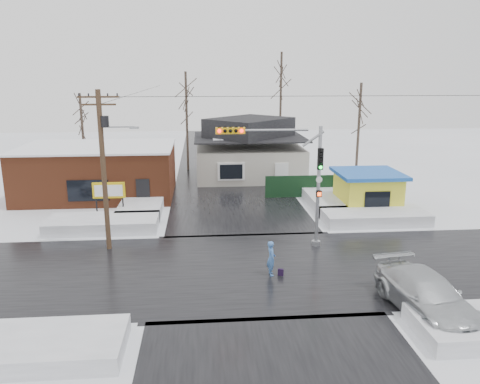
{
  "coord_description": "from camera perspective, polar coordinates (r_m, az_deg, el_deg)",
  "views": [
    {
      "loc": [
        -2.6,
        -22.35,
        9.82
      ],
      "look_at": [
        -0.36,
        4.35,
        3.0
      ],
      "focal_mm": 35.0,
      "sensor_mm": 36.0,
      "label": 1
    }
  ],
  "objects": [
    {
      "name": "tree_far_left",
      "position": [
        48.41,
        -6.59,
        11.98
      ],
      "size": [
        3.0,
        3.0,
        10.0
      ],
      "color": "#332821",
      "rests_on": "ground"
    },
    {
      "name": "traffic_signal",
      "position": [
        26.35,
        6.32,
        2.63
      ],
      "size": [
        6.05,
        0.68,
        7.0
      ],
      "color": "gray",
      "rests_on": "ground"
    },
    {
      "name": "snowbank_nw",
      "position": [
        31.48,
        -16.33,
        -3.73
      ],
      "size": [
        7.0,
        3.0,
        0.8
      ],
      "primitive_type": "cube",
      "color": "white",
      "rests_on": "ground"
    },
    {
      "name": "pedestrian",
      "position": [
        23.51,
        3.83,
        -8.09
      ],
      "size": [
        0.47,
        0.68,
        1.78
      ],
      "primitive_type": "imported",
      "rotation": [
        0.0,
        0.0,
        1.64
      ],
      "color": "#4170B8",
      "rests_on": "ground"
    },
    {
      "name": "tree_far_mid",
      "position": [
        51.08,
        5.04,
        13.92
      ],
      "size": [
        3.0,
        3.0,
        12.0
      ],
      "color": "#332821",
      "rests_on": "ground"
    },
    {
      "name": "snowbank_ne",
      "position": [
        32.94,
        16.07,
        -2.92
      ],
      "size": [
        7.0,
        3.0,
        0.8
      ],
      "primitive_type": "cube",
      "color": "white",
      "rests_on": "ground"
    },
    {
      "name": "house",
      "position": [
        45.16,
        1.12,
        5.11
      ],
      "size": [
        10.4,
        8.4,
        5.76
      ],
      "color": "beige",
      "rests_on": "ground"
    },
    {
      "name": "kiosk",
      "position": [
        35.53,
        15.26,
        0.16
      ],
      "size": [
        4.6,
        4.6,
        2.88
      ],
      "color": "yellow",
      "rests_on": "ground"
    },
    {
      "name": "tree_far_right",
      "position": [
        44.87,
        14.44,
        10.44
      ],
      "size": [
        3.0,
        3.0,
        9.0
      ],
      "color": "#332821",
      "rests_on": "ground"
    },
    {
      "name": "ground",
      "position": [
        24.55,
        1.7,
        -9.31
      ],
      "size": [
        120.0,
        120.0,
        0.0
      ],
      "primitive_type": "plane",
      "color": "white",
      "rests_on": "ground"
    },
    {
      "name": "snowbank_nside_e",
      "position": [
        36.89,
        10.45,
        -0.76
      ],
      "size": [
        3.0,
        8.0,
        0.8
      ],
      "primitive_type": "cube",
      "color": "white",
      "rests_on": "ground"
    },
    {
      "name": "utility_pole",
      "position": [
        26.81,
        -16.22,
        3.6
      ],
      "size": [
        3.15,
        0.44,
        9.0
      ],
      "color": "#382619",
      "rests_on": "ground"
    },
    {
      "name": "marquee_sign",
      "position": [
        33.43,
        -15.69,
        0.07
      ],
      "size": [
        2.2,
        0.21,
        2.55
      ],
      "color": "black",
      "rests_on": "ground"
    },
    {
      "name": "tree_far_west",
      "position": [
        47.86,
        -18.83,
        9.39
      ],
      "size": [
        3.0,
        3.0,
        8.0
      ],
      "color": "#332821",
      "rests_on": "ground"
    },
    {
      "name": "shopping_bag",
      "position": [
        23.73,
        4.98,
        -9.76
      ],
      "size": [
        0.3,
        0.21,
        0.35
      ],
      "primitive_type": "cube",
      "rotation": [
        0.0,
        0.0,
        -0.33
      ],
      "color": "black",
      "rests_on": "ground"
    },
    {
      "name": "snowbank_sw",
      "position": [
        19.14,
        -24.72,
        -16.82
      ],
      "size": [
        7.0,
        3.0,
        0.7
      ],
      "primitive_type": "cube",
      "color": "white",
      "rests_on": "ground"
    },
    {
      "name": "brick_building",
      "position": [
        40.01,
        -16.83,
        2.5
      ],
      "size": [
        12.2,
        8.2,
        4.12
      ],
      "color": "brown",
      "rests_on": "ground"
    },
    {
      "name": "car",
      "position": [
        21.41,
        21.79,
        -11.62
      ],
      "size": [
        3.11,
        6.05,
        1.68
      ],
      "primitive_type": "imported",
      "rotation": [
        0.0,
        0.0,
        0.13
      ],
      "color": "silver",
      "rests_on": "ground"
    },
    {
      "name": "road_ns",
      "position": [
        24.55,
        1.7,
        -9.28
      ],
      "size": [
        10.0,
        120.0,
        0.02
      ],
      "primitive_type": "cube",
      "color": "black",
      "rests_on": "ground"
    },
    {
      "name": "road_ew",
      "position": [
        24.55,
        1.7,
        -9.28
      ],
      "size": [
        120.0,
        10.0,
        0.02
      ],
      "primitive_type": "cube",
      "color": "black",
      "rests_on": "ground"
    },
    {
      "name": "fence",
      "position": [
        38.52,
        9.0,
        0.71
      ],
      "size": [
        8.0,
        0.12,
        1.8
      ],
      "primitive_type": "cube",
      "color": "black",
      "rests_on": "ground"
    },
    {
      "name": "snowbank_nside_w",
      "position": [
        35.89,
        -11.67,
        -1.24
      ],
      "size": [
        3.0,
        8.0,
        0.8
      ],
      "primitive_type": "cube",
      "color": "white",
      "rests_on": "ground"
    }
  ]
}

